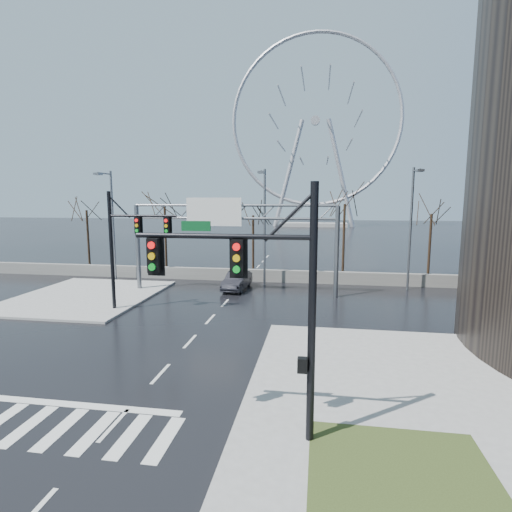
% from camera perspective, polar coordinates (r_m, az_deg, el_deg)
% --- Properties ---
extents(ground, '(260.00, 260.00, 0.00)m').
position_cam_1_polar(ground, '(18.48, -13.47, -16.03)').
color(ground, black).
rests_on(ground, ground).
extents(sidewalk_right_ext, '(12.00, 10.00, 0.15)m').
position_cam_1_polar(sidewalk_right_ext, '(19.32, 18.92, -14.91)').
color(sidewalk_right_ext, gray).
rests_on(sidewalk_right_ext, ground).
extents(sidewalk_far, '(10.00, 12.00, 0.15)m').
position_cam_1_polar(sidewalk_far, '(33.53, -23.14, -5.30)').
color(sidewalk_far, gray).
rests_on(sidewalk_far, ground).
extents(grass_strip, '(5.00, 4.00, 0.02)m').
position_cam_1_polar(grass_strip, '(13.04, 19.90, -26.66)').
color(grass_strip, '#343E1A').
rests_on(grass_strip, sidewalk_near).
extents(barrier_wall, '(52.00, 0.50, 1.10)m').
position_cam_1_polar(barrier_wall, '(36.80, -1.56, -2.72)').
color(barrier_wall, slate).
rests_on(barrier_wall, ground).
extents(signal_mast_near, '(5.52, 0.41, 8.00)m').
position_cam_1_polar(signal_mast_near, '(11.87, 1.49, -4.65)').
color(signal_mast_near, black).
rests_on(signal_mast_near, ground).
extents(signal_mast_far, '(4.72, 0.41, 8.00)m').
position_cam_1_polar(signal_mast_far, '(27.62, -17.99, 2.22)').
color(signal_mast_far, black).
rests_on(signal_mast_far, ground).
extents(sign_gantry, '(16.36, 0.40, 7.60)m').
position_cam_1_polar(sign_gantry, '(31.36, -3.96, 3.90)').
color(sign_gantry, slate).
rests_on(sign_gantry, ground).
extents(streetlight_left, '(0.50, 2.55, 10.00)m').
position_cam_1_polar(streetlight_left, '(38.53, -20.03, 5.28)').
color(streetlight_left, slate).
rests_on(streetlight_left, ground).
extents(streetlight_mid, '(0.50, 2.55, 10.00)m').
position_cam_1_polar(streetlight_mid, '(34.04, 1.16, 5.45)').
color(streetlight_mid, slate).
rests_on(streetlight_mid, ground).
extents(streetlight_right, '(0.50, 2.55, 10.00)m').
position_cam_1_polar(streetlight_right, '(34.51, 21.39, 4.93)').
color(streetlight_right, slate).
rests_on(streetlight_right, ground).
extents(tree_far_left, '(3.50, 3.50, 7.00)m').
position_cam_1_polar(tree_far_left, '(46.62, -23.01, 5.15)').
color(tree_far_left, black).
rests_on(tree_far_left, ground).
extents(tree_left, '(3.75, 3.75, 7.50)m').
position_cam_1_polar(tree_left, '(42.07, -12.90, 5.89)').
color(tree_left, black).
rests_on(tree_left, ground).
extents(tree_center, '(3.25, 3.25, 6.50)m').
position_cam_1_polar(tree_center, '(40.63, -0.42, 4.88)').
color(tree_center, black).
rests_on(tree_center, ground).
extents(tree_right, '(3.90, 3.90, 7.80)m').
position_cam_1_polar(tree_right, '(39.11, 12.53, 6.09)').
color(tree_right, black).
rests_on(tree_right, ground).
extents(tree_far_right, '(3.40, 3.40, 6.80)m').
position_cam_1_polar(tree_far_right, '(40.90, 23.74, 4.55)').
color(tree_far_right, black).
rests_on(tree_far_right, ground).
extents(ferris_wheel, '(45.00, 6.00, 50.91)m').
position_cam_1_polar(ferris_wheel, '(112.09, 8.45, 17.66)').
color(ferris_wheel, gray).
rests_on(ferris_wheel, ground).
extents(car, '(1.90, 4.60, 1.48)m').
position_cam_1_polar(car, '(33.41, -2.73, -3.52)').
color(car, black).
rests_on(car, ground).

